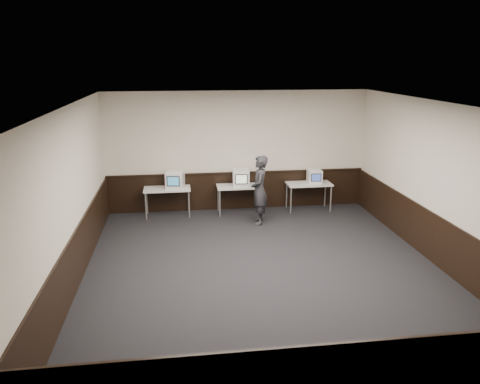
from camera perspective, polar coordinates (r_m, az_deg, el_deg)
The scene contains 18 objects.
floor at distance 9.30m, azimuth 2.93°, elevation -9.48°, with size 8.00×8.00×0.00m, color black.
ceiling at distance 8.44m, azimuth 3.24°, elevation 10.55°, with size 8.00×8.00×0.00m, color white.
back_wall at distance 12.58m, azimuth -0.31°, elevation 4.99°, with size 7.00×7.00×0.00m, color beige.
front_wall at distance 5.13m, azimuth 11.57°, elevation -12.18°, with size 7.00×7.00×0.00m, color beige.
left_wall at distance 8.80m, azimuth -19.93°, elevation -0.80°, with size 8.00×8.00×0.00m, color beige.
right_wall at distance 9.99m, azimuth 23.22°, elevation 0.78°, with size 8.00×8.00×0.00m, color beige.
wainscot_back at distance 12.82m, azimuth -0.30°, elevation 0.14°, with size 6.98×0.04×1.00m, color black.
wainscot_front at distance 5.74m, azimuth 10.84°, elevation -21.83°, with size 6.98×0.04×1.00m, color black.
wainscot_left at distance 9.16m, azimuth -19.16°, elevation -7.40°, with size 0.04×7.98×1.00m, color black.
wainscot_right at distance 10.29m, azimuth 22.46°, elevation -5.14°, with size 0.04×7.98×1.00m, color black.
wainscot_rail at distance 12.67m, azimuth -0.29°, elevation 2.38°, with size 6.98×0.06×0.04m, color black.
desk_left at distance 12.31m, azimuth -8.87°, elevation 0.14°, with size 1.20×0.60×0.75m.
desk_center at distance 12.41m, azimuth -0.07°, elevation 0.47°, with size 1.20×0.60×0.75m.
desk_right at distance 12.79m, azimuth 8.40°, elevation 0.77°, with size 1.20×0.60×0.75m.
emac_left at distance 12.22m, azimuth -7.93°, elevation 1.49°, with size 0.52×0.54×0.44m.
emac_center at distance 12.31m, azimuth 0.12°, elevation 1.73°, with size 0.47×0.50×0.43m.
emac_right at distance 12.77m, azimuth 9.07°, elevation 1.88°, with size 0.38×0.41×0.36m.
person at distance 11.56m, azimuth 2.38°, elevation 0.23°, with size 0.63×0.41×1.73m, color #27272C.
Camera 1 is at (-1.59, -8.25, 3.99)m, focal length 35.00 mm.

